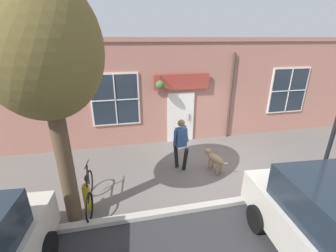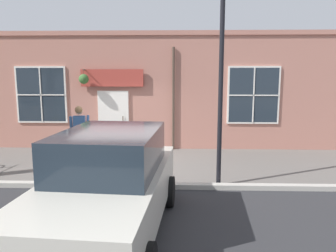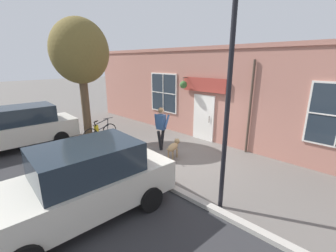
{
  "view_description": "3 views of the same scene",
  "coord_description": "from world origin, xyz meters",
  "px_view_note": "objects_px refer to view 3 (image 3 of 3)",
  "views": [
    {
      "loc": [
        6.35,
        -3.08,
        4.13
      ],
      "look_at": [
        -0.22,
        -1.65,
        1.49
      ],
      "focal_mm": 24.0,
      "sensor_mm": 36.0,
      "label": 1
    },
    {
      "loc": [
        9.43,
        1.66,
        2.68
      ],
      "look_at": [
        -0.84,
        1.32,
        1.05
      ],
      "focal_mm": 35.0,
      "sensor_mm": 36.0,
      "label": 2
    },
    {
      "loc": [
        6.17,
        5.07,
        3.54
      ],
      "look_at": [
        -0.33,
        -1.18,
        0.94
      ],
      "focal_mm": 24.0,
      "sensor_mm": 36.0,
      "label": 3
    }
  ],
  "objects_px": {
    "fire_hydrant": "(97,132)",
    "parked_car_nearest_curb": "(21,127)",
    "parked_car_mid_block": "(83,183)",
    "pedestrian_walking": "(161,124)",
    "street_tree_by_curb": "(80,54)",
    "leaning_bicycle": "(100,132)",
    "street_lamp": "(230,74)",
    "dog_on_leash": "(174,147)"
  },
  "relations": [
    {
      "from": "fire_hydrant",
      "to": "parked_car_nearest_curb",
      "type": "bearing_deg",
      "value": -31.16
    },
    {
      "from": "parked_car_mid_block",
      "to": "fire_hydrant",
      "type": "distance_m",
      "value": 5.45
    },
    {
      "from": "parked_car_mid_block",
      "to": "fire_hydrant",
      "type": "height_order",
      "value": "parked_car_mid_block"
    },
    {
      "from": "pedestrian_walking",
      "to": "fire_hydrant",
      "type": "bearing_deg",
      "value": -64.14
    },
    {
      "from": "street_tree_by_curb",
      "to": "pedestrian_walking",
      "type": "bearing_deg",
      "value": 117.15
    },
    {
      "from": "leaning_bicycle",
      "to": "street_lamp",
      "type": "height_order",
      "value": "street_lamp"
    },
    {
      "from": "street_tree_by_curb",
      "to": "fire_hydrant",
      "type": "distance_m",
      "value": 3.46
    },
    {
      "from": "fire_hydrant",
      "to": "pedestrian_walking",
      "type": "bearing_deg",
      "value": 115.86
    },
    {
      "from": "street_tree_by_curb",
      "to": "street_lamp",
      "type": "relative_size",
      "value": 1.05
    },
    {
      "from": "pedestrian_walking",
      "to": "street_tree_by_curb",
      "type": "relative_size",
      "value": 0.33
    },
    {
      "from": "dog_on_leash",
      "to": "street_tree_by_curb",
      "type": "bearing_deg",
      "value": -73.47
    },
    {
      "from": "parked_car_mid_block",
      "to": "fire_hydrant",
      "type": "bearing_deg",
      "value": -121.93
    },
    {
      "from": "street_tree_by_curb",
      "to": "leaning_bicycle",
      "type": "distance_m",
      "value": 3.5
    },
    {
      "from": "fire_hydrant",
      "to": "street_tree_by_curb",
      "type": "bearing_deg",
      "value": -52.62
    },
    {
      "from": "dog_on_leash",
      "to": "parked_car_nearest_curb",
      "type": "distance_m",
      "value": 6.51
    },
    {
      "from": "street_tree_by_curb",
      "to": "parked_car_mid_block",
      "type": "distance_m",
      "value": 6.32
    },
    {
      "from": "leaning_bicycle",
      "to": "fire_hydrant",
      "type": "height_order",
      "value": "leaning_bicycle"
    },
    {
      "from": "dog_on_leash",
      "to": "parked_car_mid_block",
      "type": "height_order",
      "value": "parked_car_mid_block"
    },
    {
      "from": "leaning_bicycle",
      "to": "fire_hydrant",
      "type": "xyz_separation_m",
      "value": [
        0.17,
        -0.04,
        0.02
      ]
    },
    {
      "from": "leaning_bicycle",
      "to": "parked_car_mid_block",
      "type": "distance_m",
      "value": 5.51
    },
    {
      "from": "pedestrian_walking",
      "to": "leaning_bicycle",
      "type": "bearing_deg",
      "value": -66.7
    },
    {
      "from": "parked_car_nearest_curb",
      "to": "fire_hydrant",
      "type": "relative_size",
      "value": 5.74
    },
    {
      "from": "parked_car_mid_block",
      "to": "leaning_bicycle",
      "type": "bearing_deg",
      "value": -123.62
    },
    {
      "from": "leaning_bicycle",
      "to": "pedestrian_walking",
      "type": "bearing_deg",
      "value": 113.3
    },
    {
      "from": "fire_hydrant",
      "to": "parked_car_mid_block",
      "type": "bearing_deg",
      "value": 58.07
    },
    {
      "from": "parked_car_nearest_curb",
      "to": "street_lamp",
      "type": "height_order",
      "value": "street_lamp"
    },
    {
      "from": "pedestrian_walking",
      "to": "street_lamp",
      "type": "bearing_deg",
      "value": 65.93
    },
    {
      "from": "pedestrian_walking",
      "to": "dog_on_leash",
      "type": "bearing_deg",
      "value": 70.29
    },
    {
      "from": "leaning_bicycle",
      "to": "parked_car_mid_block",
      "type": "relative_size",
      "value": 0.39
    },
    {
      "from": "dog_on_leash",
      "to": "fire_hydrant",
      "type": "distance_m",
      "value": 4.01
    },
    {
      "from": "leaning_bicycle",
      "to": "street_lamp",
      "type": "relative_size",
      "value": 0.35
    },
    {
      "from": "street_tree_by_curb",
      "to": "fire_hydrant",
      "type": "height_order",
      "value": "street_tree_by_curb"
    },
    {
      "from": "dog_on_leash",
      "to": "street_lamp",
      "type": "height_order",
      "value": "street_lamp"
    },
    {
      "from": "parked_car_mid_block",
      "to": "dog_on_leash",
      "type": "bearing_deg",
      "value": -169.31
    },
    {
      "from": "dog_on_leash",
      "to": "fire_hydrant",
      "type": "bearing_deg",
      "value": -75.5
    },
    {
      "from": "parked_car_mid_block",
      "to": "fire_hydrant",
      "type": "relative_size",
      "value": 5.74
    },
    {
      "from": "street_tree_by_curb",
      "to": "parked_car_nearest_curb",
      "type": "xyz_separation_m",
      "value": [
        2.33,
        -1.24,
        -2.96
      ]
    },
    {
      "from": "dog_on_leash",
      "to": "parked_car_mid_block",
      "type": "relative_size",
      "value": 0.24
    },
    {
      "from": "pedestrian_walking",
      "to": "street_tree_by_curb",
      "type": "height_order",
      "value": "street_tree_by_curb"
    },
    {
      "from": "pedestrian_walking",
      "to": "street_lamp",
      "type": "xyz_separation_m",
      "value": [
        1.74,
        3.9,
        2.21
      ]
    },
    {
      "from": "dog_on_leash",
      "to": "parked_car_mid_block",
      "type": "xyz_separation_m",
      "value": [
        3.87,
        0.73,
        0.41
      ]
    },
    {
      "from": "parked_car_nearest_curb",
      "to": "parked_car_mid_block",
      "type": "height_order",
      "value": "same"
    }
  ]
}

